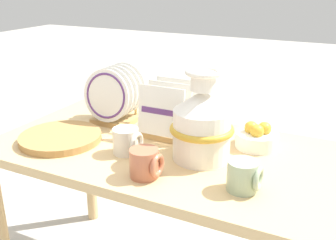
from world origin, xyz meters
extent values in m
cube|color=tan|center=(0.00, 0.00, 0.64)|extent=(1.31, 0.69, 0.03)
cylinder|color=tan|center=(-0.61, -0.29, 0.31)|extent=(0.06, 0.06, 0.63)
cylinder|color=tan|center=(-0.61, 0.29, 0.31)|extent=(0.06, 0.06, 0.63)
cylinder|color=white|center=(0.14, -0.02, 0.75)|extent=(0.20, 0.20, 0.18)
cone|color=white|center=(0.14, -0.02, 0.87)|extent=(0.20, 0.20, 0.07)
cylinder|color=white|center=(0.14, -0.02, 0.93)|extent=(0.08, 0.08, 0.06)
torus|color=white|center=(0.14, -0.02, 0.96)|extent=(0.12, 0.12, 0.02)
torus|color=gold|center=(0.14, -0.02, 0.77)|extent=(0.22, 0.22, 0.02)
cube|color=tan|center=(-0.32, 0.15, 0.67)|extent=(0.17, 0.16, 0.02)
cylinder|color=tan|center=(-0.38, 0.21, 0.72)|extent=(0.01, 0.01, 0.08)
cylinder|color=tan|center=(-0.26, 0.21, 0.72)|extent=(0.01, 0.01, 0.08)
cylinder|color=white|center=(-0.32, 0.08, 0.79)|extent=(0.22, 0.04, 0.22)
torus|color=#5B3375|center=(-0.32, 0.08, 0.79)|extent=(0.19, 0.04, 0.19)
cylinder|color=white|center=(-0.32, 0.12, 0.79)|extent=(0.22, 0.04, 0.22)
cylinder|color=white|center=(-0.32, 0.15, 0.79)|extent=(0.22, 0.04, 0.22)
cylinder|color=white|center=(-0.32, 0.19, 0.79)|extent=(0.22, 0.04, 0.22)
cylinder|color=white|center=(-0.32, 0.22, 0.79)|extent=(0.22, 0.04, 0.22)
cube|color=tan|center=(-0.06, 0.12, 0.67)|extent=(0.17, 0.16, 0.02)
cylinder|color=tan|center=(-0.12, 0.18, 0.72)|extent=(0.01, 0.01, 0.08)
cylinder|color=tan|center=(0.00, 0.18, 0.72)|extent=(0.01, 0.01, 0.08)
cube|color=white|center=(-0.06, 0.05, 0.78)|extent=(0.19, 0.04, 0.19)
cube|color=white|center=(-0.06, 0.12, 0.78)|extent=(0.19, 0.04, 0.19)
cube|color=white|center=(-0.06, 0.19, 0.78)|extent=(0.19, 0.04, 0.19)
cube|color=#5B3375|center=(-0.06, 0.05, 0.78)|extent=(0.16, 0.01, 0.02)
cylinder|color=#AD7F47|center=(-0.40, -0.12, 0.66)|extent=(0.31, 0.31, 0.01)
cylinder|color=#AD7F47|center=(-0.40, -0.12, 0.67)|extent=(0.31, 0.31, 0.01)
cylinder|color=#AD7F47|center=(-0.40, -0.12, 0.68)|extent=(0.31, 0.31, 0.01)
cylinder|color=silver|center=(-0.12, -0.10, 0.71)|extent=(0.09, 0.09, 0.09)
torus|color=silver|center=(-0.07, -0.10, 0.71)|extent=(0.02, 0.08, 0.08)
cylinder|color=#9EB28E|center=(0.33, -0.17, 0.71)|extent=(0.09, 0.09, 0.09)
torus|color=#9EB28E|center=(0.37, -0.17, 0.71)|extent=(0.02, 0.08, 0.08)
cylinder|color=#B76647|center=(0.03, -0.23, 0.71)|extent=(0.09, 0.09, 0.09)
torus|color=#B76647|center=(0.07, -0.23, 0.71)|extent=(0.02, 0.08, 0.08)
cylinder|color=white|center=(0.29, 0.16, 0.69)|extent=(0.16, 0.16, 0.06)
sphere|color=gold|center=(0.26, 0.16, 0.73)|extent=(0.05, 0.05, 0.05)
sphere|color=gold|center=(0.31, 0.17, 0.73)|extent=(0.05, 0.05, 0.05)
sphere|color=gold|center=(0.29, 0.13, 0.73)|extent=(0.05, 0.05, 0.05)
camera|label=1|loc=(0.58, -1.18, 1.26)|focal=42.00mm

